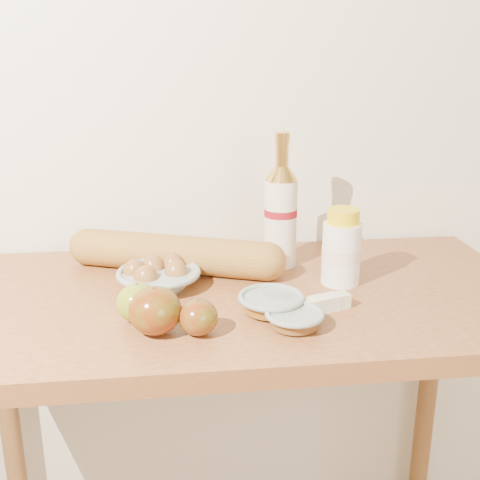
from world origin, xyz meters
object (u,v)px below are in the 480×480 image
egg_bowl (158,276)px  baguette (174,254)px  table (238,347)px  bourbon_bottle (281,213)px  cream_bottle (342,249)px

egg_bowl → baguette: (0.04, 0.09, 0.02)m
table → bourbon_bottle: bearing=52.6°
table → baguette: bearing=133.0°
table → egg_bowl: size_ratio=5.46×
bourbon_bottle → egg_bowl: bourbon_bottle is taller
table → bourbon_bottle: 0.31m
table → cream_bottle: size_ratio=7.56×
table → cream_bottle: (0.22, 0.03, 0.20)m
bourbon_bottle → baguette: bearing=-159.3°
table → baguette: 0.24m
bourbon_bottle → baguette: bourbon_bottle is taller
bourbon_bottle → egg_bowl: size_ratio=1.35×
cream_bottle → baguette: 0.36m
bourbon_bottle → cream_bottle: bearing=-31.7°
cream_bottle → egg_bowl: 0.38m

